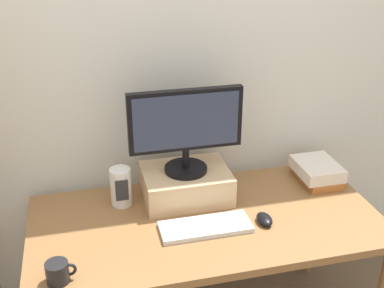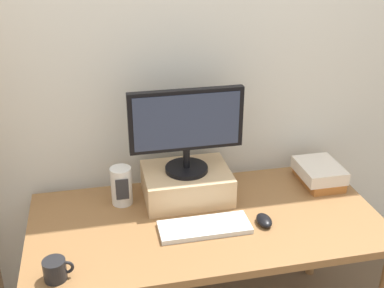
{
  "view_description": "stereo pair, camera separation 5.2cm",
  "coord_description": "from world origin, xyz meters",
  "px_view_note": "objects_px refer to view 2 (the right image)",
  "views": [
    {
      "loc": [
        -0.49,
        -1.73,
        1.92
      ],
      "look_at": [
        -0.05,
        0.08,
        1.04
      ],
      "focal_mm": 45.0,
      "sensor_mm": 36.0,
      "label": 1
    },
    {
      "loc": [
        -0.44,
        -1.74,
        1.92
      ],
      "look_at": [
        -0.05,
        0.08,
        1.04
      ],
      "focal_mm": 45.0,
      "sensor_mm": 36.0,
      "label": 2
    }
  ],
  "objects_px": {
    "riser_box": "(187,184)",
    "keyboard": "(205,227)",
    "desk": "(206,231)",
    "computer_mouse": "(264,220)",
    "computer_monitor": "(186,127)",
    "desk_speaker": "(122,186)",
    "coffee_mug": "(55,270)",
    "book_stack": "(319,173)"
  },
  "relations": [
    {
      "from": "coffee_mug",
      "to": "desk",
      "type": "bearing_deg",
      "value": 22.73
    },
    {
      "from": "riser_box",
      "to": "keyboard",
      "type": "bearing_deg",
      "value": -85.83
    },
    {
      "from": "riser_box",
      "to": "book_stack",
      "type": "xyz_separation_m",
      "value": [
        0.68,
        -0.01,
        -0.02
      ]
    },
    {
      "from": "riser_box",
      "to": "keyboard",
      "type": "height_order",
      "value": "riser_box"
    },
    {
      "from": "riser_box",
      "to": "computer_monitor",
      "type": "bearing_deg",
      "value": -90.0
    },
    {
      "from": "computer_monitor",
      "to": "desk_speaker",
      "type": "height_order",
      "value": "computer_monitor"
    },
    {
      "from": "book_stack",
      "to": "computer_monitor",
      "type": "bearing_deg",
      "value": 179.34
    },
    {
      "from": "computer_monitor",
      "to": "keyboard",
      "type": "bearing_deg",
      "value": -85.81
    },
    {
      "from": "book_stack",
      "to": "coffee_mug",
      "type": "height_order",
      "value": "book_stack"
    },
    {
      "from": "computer_monitor",
      "to": "desk",
      "type": "bearing_deg",
      "value": -76.8
    },
    {
      "from": "desk",
      "to": "riser_box",
      "type": "xyz_separation_m",
      "value": [
        -0.05,
        0.2,
        0.14
      ]
    },
    {
      "from": "riser_box",
      "to": "computer_monitor",
      "type": "relative_size",
      "value": 0.78
    },
    {
      "from": "riser_box",
      "to": "keyboard",
      "type": "relative_size",
      "value": 1.02
    },
    {
      "from": "keyboard",
      "to": "computer_mouse",
      "type": "height_order",
      "value": "computer_mouse"
    },
    {
      "from": "book_stack",
      "to": "desk_speaker",
      "type": "distance_m",
      "value": 0.98
    },
    {
      "from": "desk",
      "to": "keyboard",
      "type": "xyz_separation_m",
      "value": [
        -0.03,
        -0.08,
        0.08
      ]
    },
    {
      "from": "riser_box",
      "to": "coffee_mug",
      "type": "xyz_separation_m",
      "value": [
        -0.59,
        -0.47,
        -0.03
      ]
    },
    {
      "from": "riser_box",
      "to": "computer_monitor",
      "type": "height_order",
      "value": "computer_monitor"
    },
    {
      "from": "desk",
      "to": "desk_speaker",
      "type": "bearing_deg",
      "value": 149.18
    },
    {
      "from": "coffee_mug",
      "to": "desk_speaker",
      "type": "xyz_separation_m",
      "value": [
        0.28,
        0.48,
        0.05
      ]
    },
    {
      "from": "desk",
      "to": "computer_mouse",
      "type": "height_order",
      "value": "computer_mouse"
    },
    {
      "from": "computer_monitor",
      "to": "keyboard",
      "type": "distance_m",
      "value": 0.45
    },
    {
      "from": "computer_mouse",
      "to": "book_stack",
      "type": "xyz_separation_m",
      "value": [
        0.39,
        0.29,
        0.03
      ]
    },
    {
      "from": "coffee_mug",
      "to": "computer_monitor",
      "type": "bearing_deg",
      "value": 38.33
    },
    {
      "from": "desk",
      "to": "book_stack",
      "type": "bearing_deg",
      "value": 16.94
    },
    {
      "from": "computer_mouse",
      "to": "desk_speaker",
      "type": "distance_m",
      "value": 0.67
    },
    {
      "from": "coffee_mug",
      "to": "riser_box",
      "type": "bearing_deg",
      "value": 38.42
    },
    {
      "from": "desk_speaker",
      "to": "computer_monitor",
      "type": "bearing_deg",
      "value": -1.99
    },
    {
      "from": "desk",
      "to": "riser_box",
      "type": "distance_m",
      "value": 0.25
    },
    {
      "from": "computer_monitor",
      "to": "computer_mouse",
      "type": "relative_size",
      "value": 4.99
    },
    {
      "from": "desk_speaker",
      "to": "coffee_mug",
      "type": "bearing_deg",
      "value": -120.77
    },
    {
      "from": "computer_mouse",
      "to": "keyboard",
      "type": "bearing_deg",
      "value": 176.75
    },
    {
      "from": "keyboard",
      "to": "computer_monitor",
      "type": "bearing_deg",
      "value": 94.19
    },
    {
      "from": "book_stack",
      "to": "desk_speaker",
      "type": "relative_size",
      "value": 1.43
    },
    {
      "from": "riser_box",
      "to": "computer_mouse",
      "type": "relative_size",
      "value": 3.87
    },
    {
      "from": "computer_monitor",
      "to": "desk_speaker",
      "type": "distance_m",
      "value": 0.41
    },
    {
      "from": "book_stack",
      "to": "keyboard",
      "type": "bearing_deg",
      "value": -157.56
    },
    {
      "from": "riser_box",
      "to": "desk",
      "type": "bearing_deg",
      "value": -76.89
    },
    {
      "from": "computer_mouse",
      "to": "desk_speaker",
      "type": "xyz_separation_m",
      "value": [
        -0.59,
        0.3,
        0.07
      ]
    },
    {
      "from": "desk",
      "to": "computer_monitor",
      "type": "bearing_deg",
      "value": 103.2
    },
    {
      "from": "coffee_mug",
      "to": "desk_speaker",
      "type": "height_order",
      "value": "desk_speaker"
    },
    {
      "from": "desk",
      "to": "coffee_mug",
      "type": "xyz_separation_m",
      "value": [
        -0.64,
        -0.27,
        0.11
      ]
    }
  ]
}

